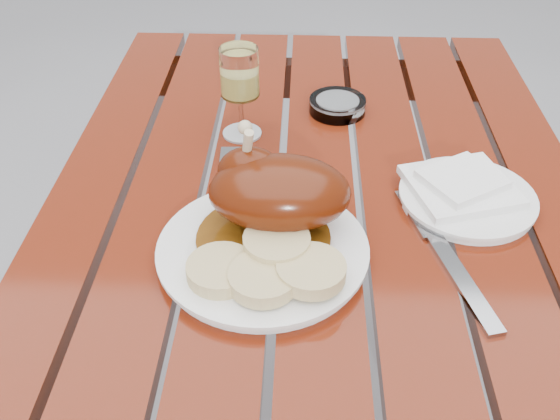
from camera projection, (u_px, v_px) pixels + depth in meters
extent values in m
cube|color=maroon|center=(311.00, 362.00, 1.14)|extent=(0.80, 1.20, 0.75)
cylinder|color=white|center=(263.00, 251.00, 0.81)|extent=(0.31, 0.31, 0.02)
cylinder|color=#5C320A|center=(263.00, 237.00, 0.81)|extent=(0.18, 0.18, 0.00)
ellipsoid|color=#5A1A06|center=(280.00, 193.00, 0.81)|extent=(0.19, 0.12, 0.09)
ellipsoid|color=#5A1A06|center=(250.00, 172.00, 0.82)|extent=(0.09, 0.06, 0.07)
cylinder|color=#C6B28C|center=(246.00, 157.00, 0.81)|extent=(0.03, 0.04, 0.10)
cylinder|color=#DCBF86|center=(221.00, 270.00, 0.76)|extent=(0.08, 0.08, 0.02)
cylinder|color=#DCBF86|center=(263.00, 278.00, 0.74)|extent=(0.08, 0.08, 0.02)
cylinder|color=#DCBF86|center=(311.00, 271.00, 0.74)|extent=(0.08, 0.08, 0.02)
cylinder|color=#DCBF86|center=(277.00, 243.00, 0.78)|extent=(0.08, 0.08, 0.02)
cylinder|color=#F6E870|center=(240.00, 93.00, 1.01)|extent=(0.07, 0.07, 0.15)
cylinder|color=white|center=(467.00, 198.00, 0.90)|extent=(0.24, 0.24, 0.02)
cube|color=white|center=(460.00, 186.00, 0.90)|extent=(0.17, 0.17, 0.01)
cylinder|color=#B2B7BC|center=(337.00, 105.00, 1.10)|extent=(0.10, 0.10, 0.03)
cube|color=gray|center=(228.00, 186.00, 0.93)|extent=(0.03, 0.18, 0.01)
cube|color=gray|center=(452.00, 265.00, 0.80)|extent=(0.08, 0.24, 0.01)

